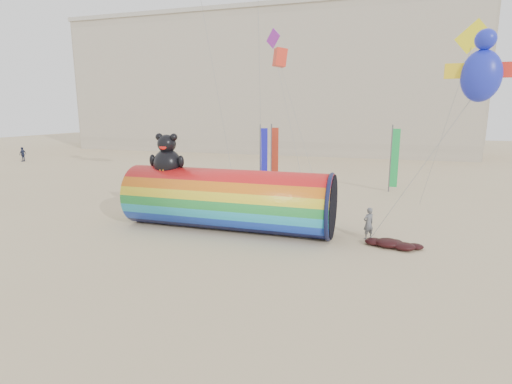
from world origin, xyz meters
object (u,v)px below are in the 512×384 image
(kite_handler, at_px, (368,223))
(fabric_bundle, at_px, (392,244))
(windsock_assembly, at_px, (227,198))
(hotel_building, at_px, (266,84))

(kite_handler, relative_size, fabric_bundle, 0.61)
(kite_handler, bearing_deg, windsock_assembly, -37.48)
(hotel_building, distance_m, kite_handler, 47.18)
(windsock_assembly, bearing_deg, fabric_bundle, -3.15)
(kite_handler, bearing_deg, fabric_bundle, 99.68)
(hotel_building, xyz_separation_m, windsock_assembly, (10.49, -43.14, -8.61))
(windsock_assembly, distance_m, kite_handler, 7.33)
(windsock_assembly, bearing_deg, hotel_building, 103.67)
(windsock_assembly, xyz_separation_m, fabric_bundle, (8.40, -0.46, -1.53))
(kite_handler, xyz_separation_m, fabric_bundle, (1.15, -0.93, -0.63))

